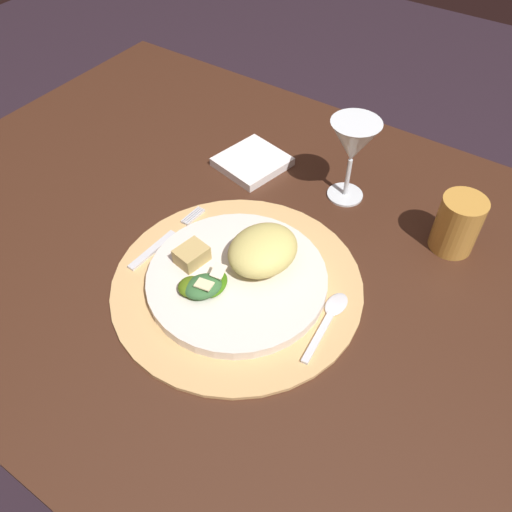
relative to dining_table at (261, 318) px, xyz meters
name	(u,v)px	position (x,y,z in m)	size (l,w,h in m)	color
ground_plane	(260,448)	(0.00, 0.00, -0.59)	(6.00, 6.00, 0.00)	#281C25
dining_table	(261,318)	(0.00, 0.00, 0.00)	(1.33, 0.89, 0.76)	#3E2215
placemat	(237,284)	(0.01, -0.07, 0.18)	(0.38, 0.38, 0.01)	tan
dinner_plate	(237,279)	(0.01, -0.07, 0.19)	(0.27, 0.27, 0.02)	silver
pasta_serving	(263,250)	(0.02, -0.03, 0.22)	(0.11, 0.09, 0.05)	#D6C76C
salad_greens	(203,286)	(-0.02, -0.13, 0.21)	(0.07, 0.08, 0.03)	#356835
bread_piece	(192,255)	(-0.07, -0.09, 0.21)	(0.05, 0.04, 0.03)	tan
fork	(164,241)	(-0.14, -0.07, 0.18)	(0.02, 0.17, 0.00)	silver
spoon	(331,314)	(0.15, -0.05, 0.18)	(0.03, 0.13, 0.01)	silver
napkin	(252,162)	(-0.14, 0.18, 0.18)	(0.11, 0.12, 0.02)	white
wine_glass	(353,144)	(0.04, 0.20, 0.28)	(0.08, 0.08, 0.15)	silver
amber_tumbler	(458,224)	(0.24, 0.19, 0.22)	(0.07, 0.07, 0.09)	#C88C3A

